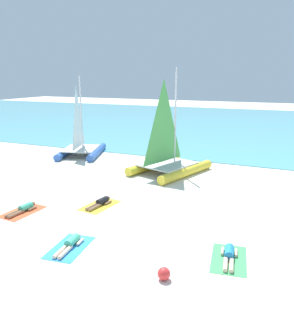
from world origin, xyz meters
The scene contains 13 objects.
ground_plane centered at (0.00, 10.00, 0.00)m, with size 120.00×120.00×0.00m, color silver.
ocean_water centered at (0.00, 32.68, 0.03)m, with size 120.00×40.00×0.05m, color #5BB2C1.
sailboat_yellow centered at (-0.09, 9.22, 0.93)m, with size 4.40×5.50×6.24m.
sailboat_blue centered at (-7.65, 11.10, 0.86)m, with size 4.07×5.08×5.76m.
towel_leftmost centered at (-3.87, 0.95, 0.01)m, with size 1.10×1.90×0.01m, color #EA5933.
sunbather_leftmost centered at (-3.86, 1.01, 0.13)m, with size 0.57×1.57×0.30m.
towel_center_left centered at (-1.16, 2.91, 0.01)m, with size 1.10×1.90×0.01m, color yellow.
sunbather_center_left centered at (-1.15, 2.98, 0.13)m, with size 0.62×1.57×0.30m.
towel_center_right centered at (-0.10, -0.86, 0.01)m, with size 1.10×1.90×0.01m, color #338CD8.
sunbather_center_right centered at (-0.10, -0.80, 0.13)m, with size 0.59×1.57×0.30m.
towel_rightmost centered at (5.10, 0.52, 0.01)m, with size 1.10×1.90×0.01m, color #4CB266.
sunbather_rightmost centered at (5.09, 0.59, 0.13)m, with size 0.63×1.57×0.30m.
beach_ball centered at (3.55, -1.35, 0.19)m, with size 0.38×0.38×0.38m, color red.
Camera 1 is at (6.46, -9.39, 5.72)m, focal length 35.84 mm.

